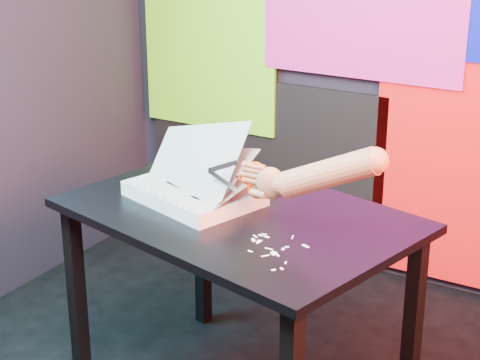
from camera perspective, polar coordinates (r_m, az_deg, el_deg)
The scene contains 7 objects.
room at distance 2.21m, azimuth 0.35°, elevation 9.32°, with size 3.01×3.01×2.71m.
backdrop at distance 3.59m, azimuth 13.09°, elevation 6.65°, with size 2.88×0.05×2.08m.
work_table at distance 2.70m, azimuth -0.15°, elevation -4.12°, with size 1.27×0.99×0.75m.
printout_stack at distance 2.75m, azimuth -3.29°, elevation -0.83°, with size 0.49×0.42×0.32m.
scissors at distance 2.51m, azimuth 0.88°, elevation 0.03°, with size 0.21×0.01×0.12m.
hand_forearm at distance 2.39m, azimuth 5.60°, elevation 0.38°, with size 0.47×0.09×0.23m.
paper_clippings at distance 2.40m, azimuth 2.32°, elevation -4.81°, with size 0.19×0.25×0.00m.
Camera 1 is at (1.09, -1.87, 1.77)m, focal length 60.00 mm.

